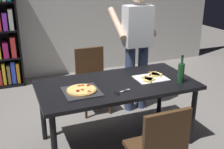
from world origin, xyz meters
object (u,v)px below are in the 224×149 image
Objects in this scene: chair_far_side at (92,76)px; pepperoni_pizza_on_tray at (82,90)px; wine_bottle at (181,72)px; kitchen_scissors at (120,92)px; dining_table at (117,89)px; chair_near_camera at (159,147)px; person_serving_pizza at (137,42)px.

chair_far_side reaches higher than pepperoni_pizza_on_tray.
chair_far_side is at bearing 66.95° from pepperoni_pizza_on_tray.
pepperoni_pizza_on_tray is at bearing 171.69° from wine_bottle.
chair_far_side is 1.21m from kitchen_scissors.
wine_bottle is 0.75m from kitchen_scissors.
chair_near_camera is at bearing -90.00° from dining_table.
wine_bottle is at bearing -8.31° from pepperoni_pizza_on_tray.
person_serving_pizza is at bearing 37.89° from pepperoni_pizza_on_tray.
person_serving_pizza is 1.19m from kitchen_scissors.
pepperoni_pizza_on_tray reaches higher than dining_table.
person_serving_pizza is (0.59, -0.22, 0.49)m from chair_far_side.
wine_bottle is (0.66, -0.25, 0.19)m from dining_table.
person_serving_pizza is 5.54× the size of wine_bottle.
chair_near_camera is at bearing -62.87° from pepperoni_pizza_on_tray.
wine_bottle reaches higher than dining_table.
pepperoni_pizza_on_tray is at bearing 155.31° from kitchen_scissors.
wine_bottle is 1.59× the size of kitchen_scissors.
person_serving_pizza is (0.59, 0.71, 0.32)m from dining_table.
chair_far_side is 2.44× the size of pepperoni_pizza_on_tray.
person_serving_pizza is 0.97m from wine_bottle.
kitchen_scissors is at bearing -106.50° from dining_table.
kitchen_scissors is at bearing -93.60° from chair_far_side.
dining_table is at bearing 90.00° from chair_near_camera.
dining_table is at bearing 73.50° from kitchen_scissors.
pepperoni_pizza_on_tray is 1.11m from wine_bottle.
person_serving_pizza is at bearing 50.26° from dining_table.
dining_table is at bearing -129.74° from person_serving_pizza.
wine_bottle is at bearing -20.33° from dining_table.
chair_near_camera is 2.85× the size of wine_bottle.
chair_near_camera is 0.72m from kitchen_scissors.
chair_near_camera is 4.53× the size of kitchen_scissors.
chair_far_side is at bearing 119.48° from wine_bottle.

